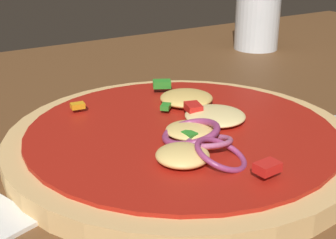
# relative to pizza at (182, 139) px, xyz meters

# --- Properties ---
(dining_table) EXTENTS (1.43, 0.89, 0.03)m
(dining_table) POSITION_rel_pizza_xyz_m (-0.06, -0.03, -0.03)
(dining_table) COLOR brown
(dining_table) RESTS_ON ground
(pizza) EXTENTS (0.28, 0.28, 0.03)m
(pizza) POSITION_rel_pizza_xyz_m (0.00, 0.00, 0.00)
(pizza) COLOR tan
(pizza) RESTS_ON dining_table
(beer_glass) EXTENTS (0.06, 0.06, 0.10)m
(beer_glass) POSITION_rel_pizza_xyz_m (0.29, 0.23, 0.04)
(beer_glass) COLOR silver
(beer_glass) RESTS_ON dining_table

